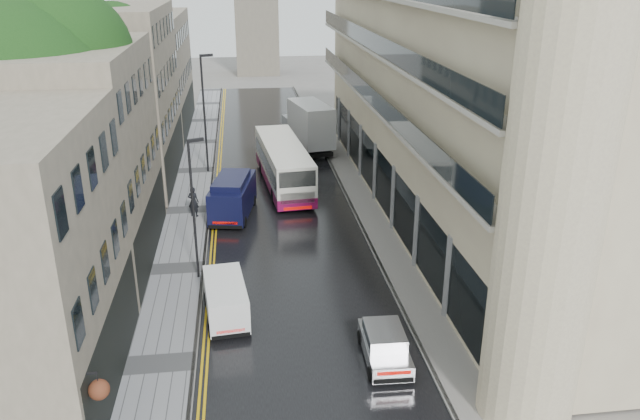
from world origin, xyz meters
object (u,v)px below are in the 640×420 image
object	(u,v)px
lamp_post_near	(193,211)
silver_hatchback	(372,364)
tree_far	(91,99)
lamp_post_far	(204,115)
cream_bus	(273,180)
white_van	(210,318)
pedestrian	(193,202)
navy_van	(211,205)
white_lorry	(302,132)
tree_near	(24,139)

from	to	relation	value
lamp_post_near	silver_hatchback	bearing A→B (deg)	-75.41
tree_far	lamp_post_far	size ratio (longest dim) A/B	1.45
cream_bus	silver_hatchback	world-z (taller)	cream_bus
white_van	lamp_post_far	world-z (taller)	lamp_post_far
silver_hatchback	lamp_post_far	world-z (taller)	lamp_post_far
pedestrian	navy_van	bearing A→B (deg)	146.37
white_lorry	lamp_post_far	xyz separation A→B (m)	(-7.48, -3.06, 2.33)
silver_hatchback	lamp_post_far	size ratio (longest dim) A/B	0.42
tree_near	pedestrian	bearing A→B (deg)	41.85
tree_near	white_lorry	size ratio (longest dim) A/B	1.76
tree_far	cream_bus	distance (m)	13.52
tree_near	silver_hatchback	xyz separation A→B (m)	(14.64, -11.04, -6.25)
cream_bus	navy_van	size ratio (longest dim) A/B	2.14
tree_far	silver_hatchback	world-z (taller)	tree_far
navy_van	lamp_post_far	size ratio (longest dim) A/B	0.61
navy_van	pedestrian	size ratio (longest dim) A/B	2.77
white_lorry	silver_hatchback	bearing A→B (deg)	-102.44
white_lorry	pedestrian	world-z (taller)	white_lorry
tree_near	tree_far	size ratio (longest dim) A/B	1.11
cream_bus	lamp_post_far	bearing A→B (deg)	117.73
cream_bus	pedestrian	size ratio (longest dim) A/B	5.93
cream_bus	white_lorry	bearing A→B (deg)	69.06
white_van	tree_far	bearing A→B (deg)	106.15
navy_van	lamp_post_near	distance (m)	7.07
tree_far	pedestrian	bearing A→B (deg)	-44.50
tree_far	lamp_post_far	distance (m)	7.89
cream_bus	lamp_post_near	xyz separation A→B (m)	(-4.35, -10.27, 2.07)
white_lorry	lamp_post_near	bearing A→B (deg)	-121.30
navy_van	pedestrian	distance (m)	1.95
tree_far	cream_bus	size ratio (longest dim) A/B	1.11
tree_near	lamp_post_far	xyz separation A→B (m)	(7.57, 15.47, -2.53)
tree_near	cream_bus	xyz separation A→B (m)	(12.10, 8.36, -5.39)
cream_bus	white_van	distance (m)	16.06
silver_hatchback	lamp_post_far	bearing A→B (deg)	106.80
white_lorry	silver_hatchback	xyz separation A→B (m)	(-0.41, -29.58, -1.39)
silver_hatchback	pedestrian	bearing A→B (deg)	115.39
white_lorry	navy_van	size ratio (longest dim) A/B	1.50
tree_far	white_van	distance (m)	22.53
tree_near	navy_van	xyz separation A→B (m)	(8.20, 4.78, -5.58)
white_lorry	white_van	size ratio (longest dim) A/B	2.01
lamp_post_far	tree_far	bearing A→B (deg)	178.37
tree_far	pedestrian	world-z (taller)	tree_far
navy_van	lamp_post_near	size ratio (longest dim) A/B	0.75
white_van	navy_van	bearing A→B (deg)	85.69
white_lorry	navy_van	world-z (taller)	white_lorry
white_lorry	lamp_post_near	size ratio (longest dim) A/B	1.12
cream_bus	navy_van	distance (m)	5.31
white_lorry	white_van	distance (m)	26.65
tree_near	navy_van	world-z (taller)	tree_near
cream_bus	white_van	size ratio (longest dim) A/B	2.87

